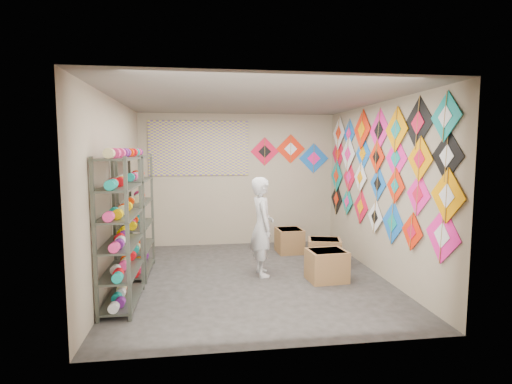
{
  "coord_description": "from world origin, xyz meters",
  "views": [
    {
      "loc": [
        -0.77,
        -5.96,
        1.98
      ],
      "look_at": [
        0.1,
        0.3,
        1.3
      ],
      "focal_mm": 28.0,
      "sensor_mm": 36.0,
      "label": 1
    }
  ],
  "objects": [
    {
      "name": "ground",
      "position": [
        0.0,
        0.0,
        0.0
      ],
      "size": [
        4.5,
        4.5,
        0.0
      ],
      "primitive_type": "plane",
      "color": "#2E2B28"
    },
    {
      "name": "poster",
      "position": [
        -0.8,
        2.23,
        2.0
      ],
      "size": [
        2.0,
        0.01,
        1.1
      ],
      "primitive_type": "cube",
      "color": "#61499F",
      "rests_on": "room_walls"
    },
    {
      "name": "carton_b",
      "position": [
        1.32,
        0.51,
        0.22
      ],
      "size": [
        0.64,
        0.57,
        0.45
      ],
      "primitive_type": "cube",
      "rotation": [
        0.0,
        0.0,
        -0.25
      ],
      "color": "#986942",
      "rests_on": "ground"
    },
    {
      "name": "carton_a",
      "position": [
        1.09,
        -0.3,
        0.23
      ],
      "size": [
        0.59,
        0.51,
        0.47
      ],
      "primitive_type": "cube",
      "rotation": [
        0.0,
        0.0,
        0.08
      ],
      "color": "#986942",
      "rests_on": "ground"
    },
    {
      "name": "kite_wall_display",
      "position": [
        1.98,
        0.04,
        1.68
      ],
      "size": [
        0.06,
        4.36,
        2.07
      ],
      "color": "#FE1E95",
      "rests_on": "room_walls"
    },
    {
      "name": "room_walls",
      "position": [
        0.0,
        0.0,
        1.64
      ],
      "size": [
        4.5,
        4.5,
        4.5
      ],
      "color": "tan",
      "rests_on": "ground"
    },
    {
      "name": "shelf_rack_back",
      "position": [
        -1.78,
        0.45,
        0.95
      ],
      "size": [
        0.4,
        1.1,
        1.9
      ],
      "primitive_type": "cube",
      "color": "#4C5147",
      "rests_on": "ground"
    },
    {
      "name": "string_spools",
      "position": [
        -1.78,
        -0.2,
        1.05
      ],
      "size": [
        0.12,
        2.36,
        0.12
      ],
      "color": "#FD3284",
      "rests_on": "ground"
    },
    {
      "name": "shopkeeper",
      "position": [
        0.17,
        0.11,
        0.78
      ],
      "size": [
        0.62,
        0.45,
        1.55
      ],
      "primitive_type": "imported",
      "rotation": [
        0.0,
        0.0,
        1.64
      ],
      "color": "silver",
      "rests_on": "ground"
    },
    {
      "name": "shelf_rack_front",
      "position": [
        -1.78,
        -0.85,
        0.95
      ],
      "size": [
        0.4,
        1.1,
        1.9
      ],
      "primitive_type": "cube",
      "color": "#4C5147",
      "rests_on": "ground"
    },
    {
      "name": "carton_c",
      "position": [
        0.9,
        1.41,
        0.23
      ],
      "size": [
        0.5,
        0.55,
        0.46
      ],
      "primitive_type": "cube",
      "rotation": [
        0.0,
        0.0,
        0.05
      ],
      "color": "#986942",
      "rests_on": "ground"
    },
    {
      "name": "back_wall_kites",
      "position": [
        1.11,
        2.24,
        1.9
      ],
      "size": [
        1.67,
        0.02,
        0.83
      ],
      "color": "red",
      "rests_on": "room_walls"
    }
  ]
}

